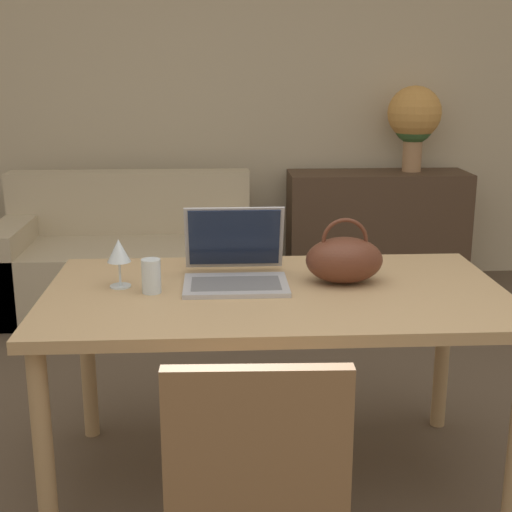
% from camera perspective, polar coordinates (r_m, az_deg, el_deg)
% --- Properties ---
extents(wall_back, '(10.00, 0.06, 2.70)m').
position_cam_1_polar(wall_back, '(5.04, 0.34, 13.48)').
color(wall_back, beige).
rests_on(wall_back, ground_plane).
extents(dining_table, '(1.58, 0.88, 0.74)m').
position_cam_1_polar(dining_table, '(2.47, 1.58, -4.38)').
color(dining_table, tan).
rests_on(dining_table, ground_plane).
extents(chair, '(0.45, 0.45, 0.86)m').
position_cam_1_polar(chair, '(1.83, -0.01, -17.88)').
color(chair, olive).
rests_on(chair, ground_plane).
extents(couch, '(1.56, 0.85, 0.82)m').
position_cam_1_polar(couch, '(4.56, -10.25, -0.50)').
color(couch, '#C1B293').
rests_on(couch, ground_plane).
extents(sideboard, '(1.21, 0.40, 0.79)m').
position_cam_1_polar(sideboard, '(4.97, 9.60, 2.13)').
color(sideboard, '#4C3828').
rests_on(sideboard, ground_plane).
extents(laptop, '(0.36, 0.36, 0.26)m').
position_cam_1_polar(laptop, '(2.53, -1.69, -0.50)').
color(laptop, '#ADADB2').
rests_on(laptop, dining_table).
extents(drinking_glass, '(0.07, 0.07, 0.12)m').
position_cam_1_polar(drinking_glass, '(2.43, -8.37, -1.60)').
color(drinking_glass, silver).
rests_on(drinking_glass, dining_table).
extents(wine_glass, '(0.08, 0.08, 0.17)m').
position_cam_1_polar(wine_glass, '(2.49, -10.92, 0.26)').
color(wine_glass, silver).
rests_on(wine_glass, dining_table).
extents(handbag, '(0.27, 0.19, 0.23)m').
position_cam_1_polar(handbag, '(2.52, 7.07, -0.26)').
color(handbag, '#592D1E').
rests_on(handbag, dining_table).
extents(flower_vase, '(0.36, 0.36, 0.57)m').
position_cam_1_polar(flower_vase, '(4.95, 12.54, 10.70)').
color(flower_vase, tan).
rests_on(flower_vase, sideboard).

